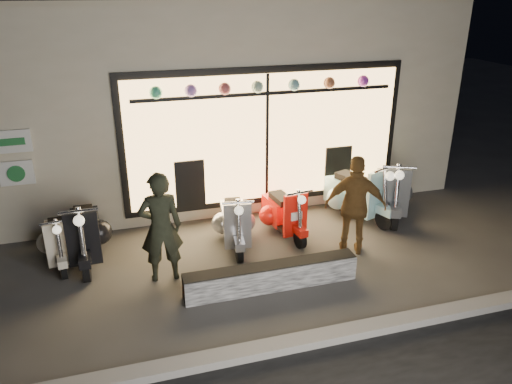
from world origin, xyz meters
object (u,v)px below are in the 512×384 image
woman (355,206)px  man (161,227)px  graffiti_barrier (271,276)px  scooter_silver (234,220)px  scooter_red (282,211)px

woman → man: bearing=23.7°
man → graffiti_barrier: bearing=154.4°
scooter_silver → scooter_red: scooter_silver is taller
graffiti_barrier → woman: woman is taller
scooter_red → woman: size_ratio=0.80×
scooter_red → man: size_ratio=0.78×
graffiti_barrier → woman: size_ratio=1.54×
graffiti_barrier → woman: bearing=21.6°
graffiti_barrier → man: 1.80m
scooter_silver → woman: bearing=-19.3°
scooter_silver → woman: woman is taller
scooter_red → woman: 1.48m
man → woman: man is taller
woman → scooter_silver: bearing=-2.2°
man → woman: 3.17m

